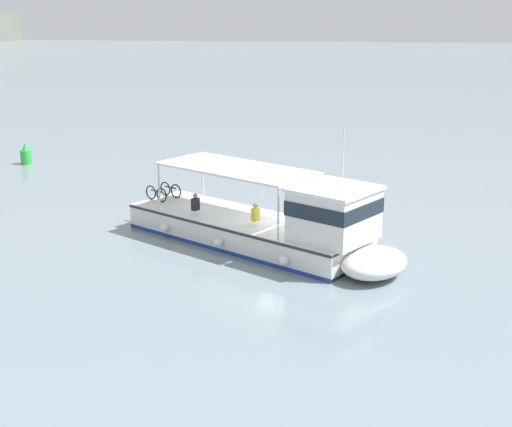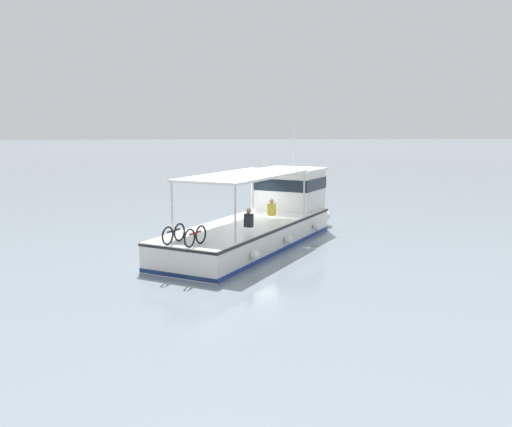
# 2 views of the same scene
# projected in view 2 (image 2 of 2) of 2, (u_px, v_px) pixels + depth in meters

# --- Properties ---
(ground_plane) EXTENTS (400.00, 400.00, 0.00)m
(ground_plane) POSITION_uv_depth(u_px,v_px,m) (250.00, 239.00, 25.12)
(ground_plane) COLOR gray
(ferry_main) EXTENTS (9.21, 12.48, 5.32)m
(ferry_main) POSITION_uv_depth(u_px,v_px,m) (266.00, 219.00, 24.55)
(ferry_main) COLOR white
(ferry_main) RESTS_ON ground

